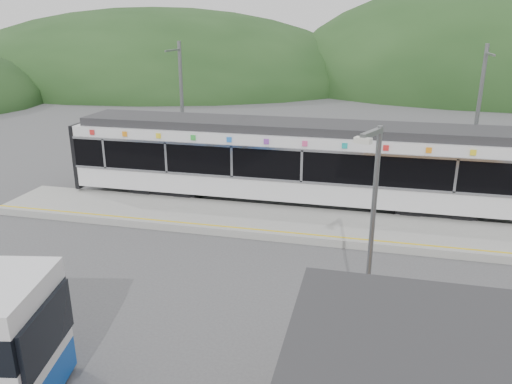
# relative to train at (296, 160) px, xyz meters

# --- Properties ---
(ground) EXTENTS (120.00, 120.00, 0.00)m
(ground) POSITION_rel_train_xyz_m (0.71, -6.00, -2.06)
(ground) COLOR #4C4C4F
(ground) RESTS_ON ground
(hills) EXTENTS (146.00, 149.00, 26.00)m
(hills) POSITION_rel_train_xyz_m (6.90, -0.71, -2.06)
(hills) COLOR #1E3D19
(hills) RESTS_ON ground
(platform) EXTENTS (26.00, 3.20, 0.30)m
(platform) POSITION_rel_train_xyz_m (0.71, -2.70, -1.91)
(platform) COLOR #9E9E99
(platform) RESTS_ON ground
(yellow_line) EXTENTS (26.00, 0.10, 0.01)m
(yellow_line) POSITION_rel_train_xyz_m (0.71, -4.00, -1.76)
(yellow_line) COLOR yellow
(yellow_line) RESTS_ON platform
(train) EXTENTS (20.44, 3.01, 3.74)m
(train) POSITION_rel_train_xyz_m (0.00, 0.00, 0.00)
(train) COLOR black
(train) RESTS_ON ground
(catenary_mast_west) EXTENTS (0.18, 1.80, 7.00)m
(catenary_mast_west) POSITION_rel_train_xyz_m (-6.29, 2.56, 1.58)
(catenary_mast_west) COLOR slate
(catenary_mast_west) RESTS_ON ground
(catenary_mast_east) EXTENTS (0.18, 1.80, 7.00)m
(catenary_mast_east) POSITION_rel_train_xyz_m (7.71, 2.56, 1.58)
(catenary_mast_east) COLOR slate
(catenary_mast_east) RESTS_ON ground
(lamp_post) EXTENTS (0.48, 1.06, 5.67)m
(lamp_post) POSITION_rel_train_xyz_m (3.39, -10.15, 1.33)
(lamp_post) COLOR slate
(lamp_post) RESTS_ON ground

